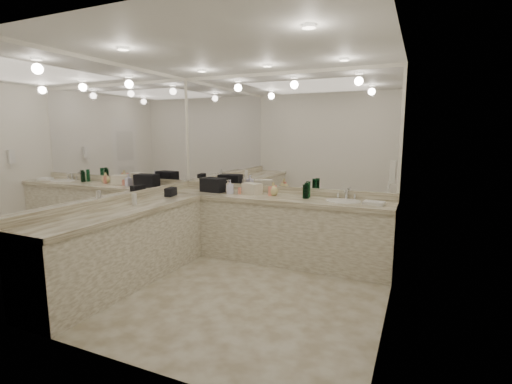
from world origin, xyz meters
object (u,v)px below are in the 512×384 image
at_px(sink, 343,202).
at_px(black_toiletry_bag, 214,185).
at_px(soap_bottle_c, 273,189).
at_px(soap_bottle_b, 230,187).
at_px(wall_phone, 393,172).
at_px(hand_towel, 374,203).
at_px(cream_cosmetic_case, 252,188).
at_px(soap_bottle_a, 228,186).

height_order(sink, black_toiletry_bag, black_toiletry_bag).
bearing_deg(soap_bottle_c, soap_bottle_b, -169.59).
bearing_deg(wall_phone, sink, 140.43).
bearing_deg(wall_phone, hand_towel, 116.95).
distance_m(wall_phone, soap_bottle_c, 1.72).
distance_m(wall_phone, soap_bottle_b, 2.28).
xyz_separation_m(sink, black_toiletry_bag, (-1.91, 0.03, 0.11)).
relative_size(black_toiletry_bag, soap_bottle_b, 1.77).
bearing_deg(soap_bottle_b, wall_phone, -11.66).
xyz_separation_m(cream_cosmetic_case, soap_bottle_a, (-0.36, -0.05, 0.02)).
bearing_deg(wall_phone, black_toiletry_bag, 168.22).
bearing_deg(sink, black_toiletry_bag, 179.24).
height_order(sink, wall_phone, wall_phone).
bearing_deg(black_toiletry_bag, sink, -0.76).
bearing_deg(wall_phone, soap_bottle_c, 160.30).
distance_m(wall_phone, soap_bottle_a, 2.36).
distance_m(cream_cosmetic_case, soap_bottle_b, 0.31).
xyz_separation_m(black_toiletry_bag, hand_towel, (2.30, -0.09, -0.08)).
relative_size(sink, cream_cosmetic_case, 1.63).
bearing_deg(black_toiletry_bag, soap_bottle_c, 2.62).
height_order(wall_phone, soap_bottle_b, wall_phone).
relative_size(wall_phone, hand_towel, 1.00).
bearing_deg(sink, wall_phone, -39.57).
distance_m(cream_cosmetic_case, soap_bottle_c, 0.33).
relative_size(sink, soap_bottle_a, 2.36).
relative_size(hand_towel, soap_bottle_a, 1.29).
distance_m(black_toiletry_bag, soap_bottle_c, 0.93).
relative_size(black_toiletry_bag, soap_bottle_a, 1.90).
relative_size(black_toiletry_bag, cream_cosmetic_case, 1.32).
height_order(cream_cosmetic_case, soap_bottle_a, soap_bottle_a).
bearing_deg(soap_bottle_c, cream_cosmetic_case, 178.76).
xyz_separation_m(black_toiletry_bag, soap_bottle_b, (0.32, -0.07, -0.00)).
bearing_deg(soap_bottle_c, hand_towel, -5.43).
relative_size(cream_cosmetic_case, soap_bottle_c, 1.45).
bearing_deg(black_toiletry_bag, hand_towel, -2.17).
distance_m(hand_towel, soap_bottle_c, 1.37).
xyz_separation_m(black_toiletry_bag, soap_bottle_c, (0.93, 0.04, -0.01)).
height_order(black_toiletry_bag, cream_cosmetic_case, black_toiletry_bag).
distance_m(soap_bottle_b, soap_bottle_c, 0.63).
xyz_separation_m(sink, cream_cosmetic_case, (-1.31, 0.08, 0.08)).
xyz_separation_m(soap_bottle_b, soap_bottle_c, (0.62, 0.11, -0.01)).
xyz_separation_m(wall_phone, soap_bottle_c, (-1.59, 0.57, -0.36)).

